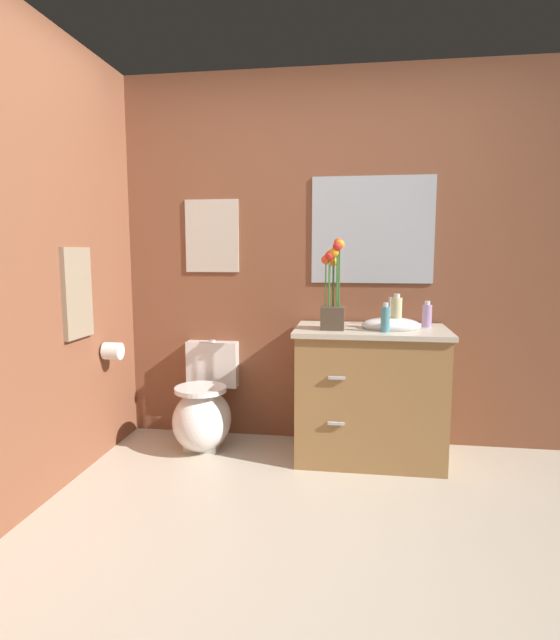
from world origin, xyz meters
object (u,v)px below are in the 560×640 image
Objects in this scene: vanity_cabinet at (370,392)px; flower_vase at (333,295)px; lotion_bottle at (427,315)px; hanging_towel at (77,293)px; toilet at (204,411)px; toilet_paper_roll at (113,351)px; wall_poster at (212,236)px; wall_mirror at (372,230)px; soap_bottle at (396,313)px; hand_wash_bottle at (385,319)px.

vanity_cabinet is 1.84× the size of flower_vase.
lotion_bottle is 0.32× the size of hanging_towel.
toilet_paper_roll is (-0.53, -0.20, 0.44)m from toilet.
lotion_bottle is 0.33× the size of wall_poster.
wall_mirror is at bearing 24.15° from hanging_towel.
soap_bottle reaches higher than lotion_bottle.
hanging_towel is at bearing -155.85° from wall_mirror.
hand_wash_bottle is at bearing -10.85° from flower_vase.
wall_poster reaches higher than hand_wash_bottle.
wall_poster reaches higher than soap_bottle.
wall_mirror is (0.24, 0.38, 0.40)m from flower_vase.
flower_vase is at bearing -162.93° from lotion_bottle.
wall_mirror is 1.54× the size of hanging_towel.
hand_wash_bottle is 0.35× the size of wall_poster.
wall_poster is 1.02m from hanging_towel.
wall_mirror is at bearing 150.21° from lotion_bottle.
lotion_bottle is 1.54m from wall_poster.
flower_vase is 1.44m from toilet_paper_roll.
soap_bottle is at bearing 60.61° from hand_wash_bottle.
soap_bottle is 0.61m from wall_mirror.
vanity_cabinet reaches higher than lotion_bottle.
wall_poster is at bearing 159.57° from hand_wash_bottle.
wall_poster is (-1.17, 0.44, 0.50)m from hand_wash_bottle.
wall_mirror is (1.09, 0.00, 0.03)m from wall_poster.
hanging_towel is at bearing -165.30° from flower_vase.
flower_vase is at bearing 169.15° from hand_wash_bottle.
lotion_bottle is (0.34, 0.10, 0.48)m from vanity_cabinet.
wall_mirror reaches higher than lotion_bottle.
toilet is 1.11m from vanity_cabinet.
wall_poster reaches higher than vanity_cabinet.
toilet_paper_roll is at bearing -139.03° from wall_poster.
flower_vase reaches higher than hanging_towel.
wall_poster is 1.09m from wall_mirror.
vanity_cabinet is 1.86m from hanging_towel.
vanity_cabinet is at bearing 116.95° from hand_wash_bottle.
lotion_bottle is at bearing 15.38° from hanging_towel.
toilet is 1.33× the size of hanging_towel.
toilet_paper_roll is at bearing -174.05° from vanity_cabinet.
flower_vase reaches higher than toilet_paper_roll.
flower_vase is at bearing 14.70° from hanging_towel.
wall_mirror is at bearing 57.69° from flower_vase.
toilet is 3.98× the size of hand_wash_bottle.
soap_bottle is at bearing -13.82° from wall_poster.
wall_mirror is at bearing 90.54° from vanity_cabinet.
soap_bottle is 0.43× the size of wall_poster.
flower_vase is 1.06× the size of hanging_towel.
vanity_cabinet is 0.67m from flower_vase.
toilet is 6.27× the size of toilet_paper_roll.
flower_vase is 1.49m from hanging_towel.
vanity_cabinet is 2.05× the size of wall_poster.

